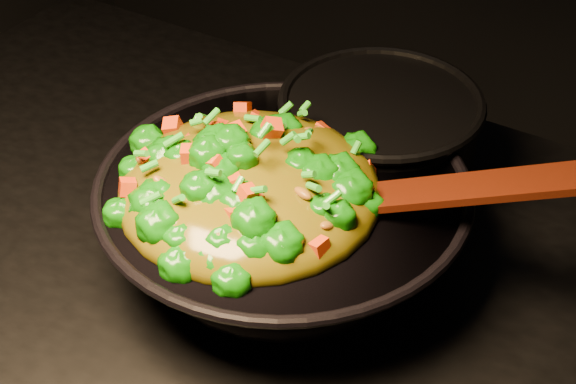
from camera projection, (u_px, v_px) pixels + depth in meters
The scene contains 4 objects.
wok at pixel (283, 225), 0.89m from camera, with size 0.36×0.36×0.10m, color black, non-canonical shape.
stir_fry at pixel (249, 159), 0.81m from camera, with size 0.25×0.25×0.09m, color #126E07, non-canonical shape.
spatula at pixel (473, 188), 0.78m from camera, with size 0.28×0.04×0.01m, color #3B1608.
back_pot at pixel (378, 143), 0.98m from camera, with size 0.21×0.21×0.12m, color black.
Camera 1 is at (0.36, -0.47, 1.53)m, focal length 55.00 mm.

